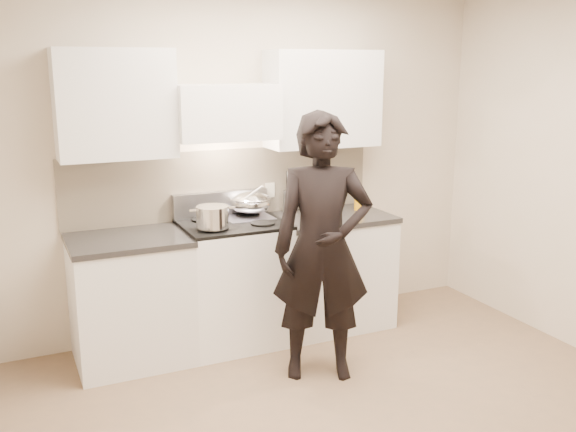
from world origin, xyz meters
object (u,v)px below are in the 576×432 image
Objects in this scene: counter_right at (330,270)px; wok at (250,203)px; person at (322,248)px; stove at (234,282)px; utensil_crock at (291,199)px.

counter_right is 0.87m from wok.
wok reaches higher than counter_right.
wok is 0.93m from person.
stove reaches higher than counter_right.
stove is 0.84m from utensil_crock.
wok is at bearing -165.51° from utensil_crock.
person is at bearing -103.09° from utensil_crock.
person reaches higher than utensil_crock.
utensil_crock is 1.04m from person.
counter_right is 1.00m from person.
utensil_crock reaches higher than stove.
counter_right is at bearing -45.43° from utensil_crock.
utensil_crock is at bearing 134.57° from counter_right.
stove is 0.94m from person.
counter_right is at bearing 80.31° from person.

